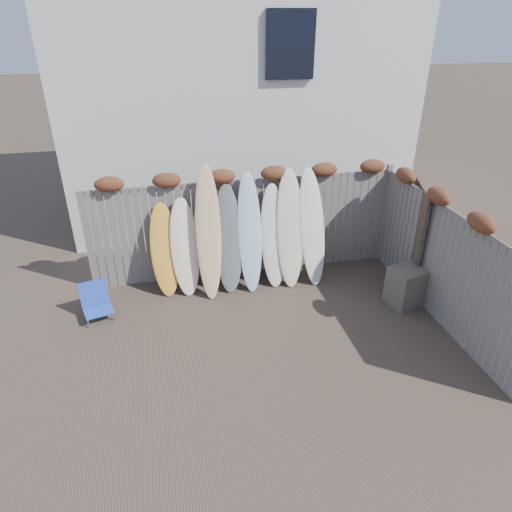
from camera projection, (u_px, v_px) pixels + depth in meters
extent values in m
plane|color=#493A2D|center=(272.00, 344.00, 7.44)|extent=(80.00, 80.00, 0.00)
cube|color=slate|center=(243.00, 228.00, 9.03)|extent=(6.00, 0.10, 2.00)
cube|color=slate|center=(383.00, 213.00, 9.57)|extent=(0.10, 0.10, 2.10)
ellipsoid|color=brown|center=(109.00, 184.00, 8.03)|extent=(0.52, 0.28, 0.28)
ellipsoid|color=brown|center=(167.00, 180.00, 8.22)|extent=(0.52, 0.28, 0.28)
ellipsoid|color=brown|center=(222.00, 177.00, 8.40)|extent=(0.52, 0.28, 0.28)
ellipsoid|color=brown|center=(274.00, 173.00, 8.59)|extent=(0.52, 0.28, 0.28)
ellipsoid|color=brown|center=(324.00, 170.00, 8.78)|extent=(0.52, 0.28, 0.28)
ellipsoid|color=brown|center=(372.00, 166.00, 8.97)|extent=(0.52, 0.28, 0.28)
cube|color=slate|center=(442.00, 266.00, 7.70)|extent=(0.10, 4.40, 2.00)
ellipsoid|color=brown|center=(481.00, 223.00, 6.57)|extent=(0.28, 0.56, 0.28)
ellipsoid|color=brown|center=(439.00, 196.00, 7.52)|extent=(0.28, 0.56, 0.28)
ellipsoid|color=brown|center=(406.00, 175.00, 8.46)|extent=(0.28, 0.56, 0.28)
cube|color=silver|center=(231.00, 90.00, 11.71)|extent=(8.00, 5.00, 6.00)
cube|color=black|center=(290.00, 45.00, 9.10)|extent=(1.00, 0.12, 1.30)
cube|color=blue|center=(98.00, 310.00, 7.97)|extent=(0.57, 0.53, 0.03)
cube|color=#2440B6|center=(93.00, 293.00, 8.04)|extent=(0.50, 0.27, 0.44)
cylinder|color=#B4B5BC|center=(88.00, 323.00, 7.78)|extent=(0.03, 0.03, 0.18)
cylinder|color=silver|center=(84.00, 313.00, 8.06)|extent=(0.03, 0.03, 0.18)
cylinder|color=silver|center=(114.00, 316.00, 7.97)|extent=(0.03, 0.03, 0.18)
cylinder|color=silver|center=(109.00, 306.00, 8.24)|extent=(0.03, 0.03, 0.18)
cube|color=#6F5A53|center=(407.00, 286.00, 8.33)|extent=(0.73, 0.66, 0.72)
cube|color=brown|center=(413.00, 235.00, 8.69)|extent=(0.49, 1.31, 2.04)
ellipsoid|color=#FFA42E|center=(165.00, 250.00, 8.50)|extent=(0.52, 0.62, 1.72)
ellipsoid|color=#F9E9C9|center=(185.00, 247.00, 8.51)|extent=(0.53, 0.65, 1.80)
ellipsoid|color=#FDDA82|center=(208.00, 233.00, 8.36)|extent=(0.55, 0.89, 2.42)
ellipsoid|color=slate|center=(228.00, 240.00, 8.58)|extent=(0.59, 0.75, 2.00)
ellipsoid|color=#A8D6E6|center=(250.00, 233.00, 8.59)|extent=(0.50, 0.81, 2.21)
ellipsoid|color=silver|center=(274.00, 236.00, 8.78)|extent=(0.55, 0.72, 1.94)
ellipsoid|color=beige|center=(290.00, 229.00, 8.74)|extent=(0.60, 0.83, 2.21)
ellipsoid|color=silver|center=(312.00, 227.00, 8.81)|extent=(0.57, 0.82, 2.21)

